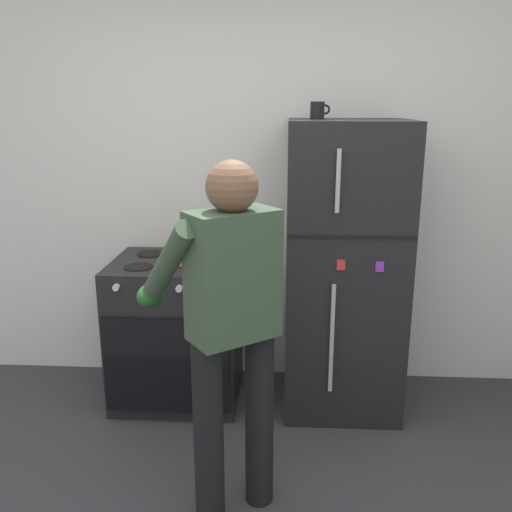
# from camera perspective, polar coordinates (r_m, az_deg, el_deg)

# --- Properties ---
(kitchen_wall_back) EXTENTS (6.00, 0.10, 2.70)m
(kitchen_wall_back) POSITION_cam_1_polar(r_m,az_deg,el_deg) (3.57, 0.15, 8.15)
(kitchen_wall_back) COLOR white
(kitchen_wall_back) RESTS_ON ground
(refrigerator) EXTENTS (0.68, 0.72, 1.72)m
(refrigerator) POSITION_cam_1_polar(r_m,az_deg,el_deg) (3.31, 9.06, -1.30)
(refrigerator) COLOR black
(refrigerator) RESTS_ON ground
(stove_range) EXTENTS (0.76, 0.67, 0.90)m
(stove_range) POSITION_cam_1_polar(r_m,az_deg,el_deg) (3.49, -8.18, -7.64)
(stove_range) COLOR black
(stove_range) RESTS_ON ground
(person_cook) EXTENTS (0.68, 0.72, 1.60)m
(person_cook) POSITION_cam_1_polar(r_m,az_deg,el_deg) (2.33, -2.84, -5.89)
(person_cook) COLOR black
(person_cook) RESTS_ON ground
(red_pot) EXTENTS (0.37, 0.27, 0.12)m
(red_pot) POSITION_cam_1_polar(r_m,az_deg,el_deg) (3.26, -5.89, 0.28)
(red_pot) COLOR orange
(red_pot) RESTS_ON stove_range
(coffee_mug) EXTENTS (0.11, 0.08, 0.10)m
(coffee_mug) POSITION_cam_1_polar(r_m,az_deg,el_deg) (3.20, 6.42, 14.79)
(coffee_mug) COLOR black
(coffee_mug) RESTS_ON refrigerator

